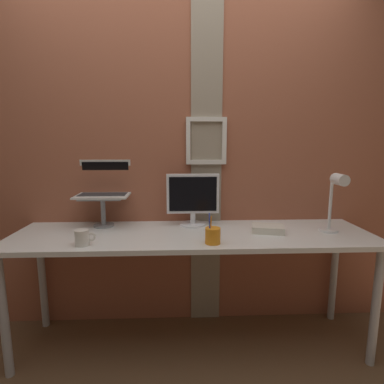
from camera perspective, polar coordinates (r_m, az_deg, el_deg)
The scene contains 10 objects.
ground_plane at distance 2.26m, azimuth -2.69°, elevation -27.32°, with size 6.00×6.00×0.00m, color brown.
brick_wall_back at distance 2.24m, azimuth -2.86°, elevation 6.28°, with size 3.72×0.16×2.46m.
desk at distance 1.98m, azimuth 0.13°, elevation -9.77°, with size 2.29×0.61×0.78m.
monitor at distance 2.09m, azimuth 0.16°, elevation -0.95°, with size 0.36×0.18×0.36m.
laptop_stand at distance 2.16m, azimuth -16.44°, elevation -2.60°, with size 0.28×0.22×0.21m.
laptop at distance 2.20m, azimuth -16.19°, elevation 1.19°, with size 0.36×0.27×0.25m.
desk_lamp at distance 2.09m, azimuth 25.40°, elevation -0.79°, with size 0.12×0.20×0.39m.
pen_cup at distance 1.75m, azimuth 3.92°, elevation -8.18°, with size 0.09×0.09×0.18m.
coffee_mug at distance 1.83m, azimuth -19.95°, elevation -8.09°, with size 0.12×0.08×0.09m.
paper_clutter_stack at distance 2.03m, azimuth 14.11°, elevation -6.73°, with size 0.20×0.14×0.04m, color silver.
Camera 1 is at (0.02, -1.81, 1.36)m, focal length 28.29 mm.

